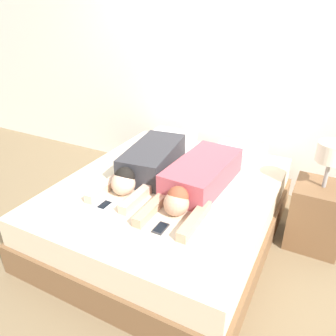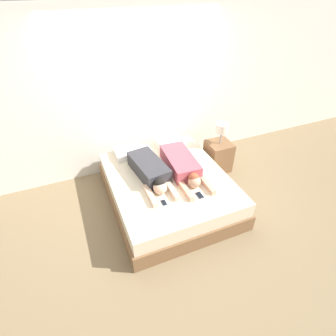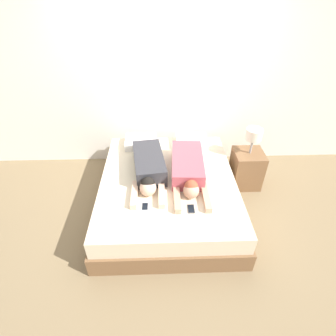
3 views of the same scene
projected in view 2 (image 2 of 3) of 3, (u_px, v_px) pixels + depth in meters
ground_plane at (168, 200)px, 4.10m from camera, size 12.00×12.00×0.00m
wall_back at (140, 94)px, 4.18m from camera, size 12.00×0.06×2.60m
bed at (168, 189)px, 3.97m from camera, size 1.70×2.01×0.47m
pillow_head_left at (129, 152)px, 4.24m from camera, size 0.44×0.35×0.11m
pillow_head_right at (171, 143)px, 4.47m from camera, size 0.44×0.35×0.11m
person_left at (151, 171)px, 3.74m from camera, size 0.45×1.10×0.23m
person_right at (182, 165)px, 3.87m from camera, size 0.42×1.15×0.21m
cell_phone_left at (164, 203)px, 3.37m from camera, size 0.07×0.13×0.01m
cell_phone_right at (200, 195)px, 3.49m from camera, size 0.07×0.13×0.01m
nightstand at (218, 154)px, 4.58m from camera, size 0.40×0.40×0.90m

